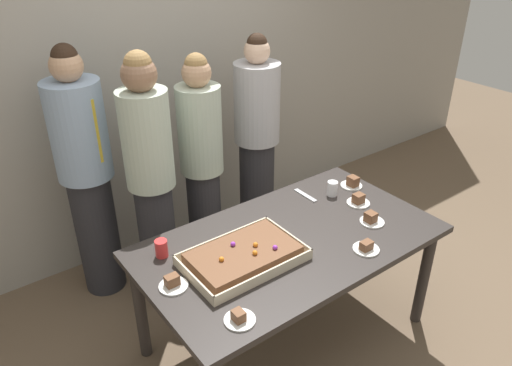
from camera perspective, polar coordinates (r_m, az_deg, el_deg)
The scene contains 17 objects.
ground_plane at distance 3.38m, azimuth 3.54°, elevation -17.22°, with size 12.00×12.00×0.00m, color brown.
interior_back_panel at distance 3.82m, azimuth -11.83°, elevation 14.13°, with size 8.00×0.12×3.00m, color #9E998E.
party_table at distance 2.93m, azimuth 3.94°, elevation -7.86°, with size 1.76×0.99×0.77m.
sheet_cake at distance 2.68m, azimuth -1.49°, elevation -8.49°, with size 0.64×0.41×0.10m.
plated_slice_near_left at distance 2.84m, azimuth 12.69°, elevation -7.34°, with size 0.15×0.15×0.06m.
plated_slice_near_right at distance 3.45m, azimuth 11.13°, elevation -0.01°, with size 0.15×0.15×0.08m.
plated_slice_far_left at distance 3.26m, azimuth 11.82°, elevation -2.01°, with size 0.15×0.15×0.07m.
plated_slice_far_right at distance 3.08m, azimuth 13.26°, elevation -4.14°, with size 0.15×0.15×0.07m.
plated_slice_center_front at distance 2.35m, azimuth -1.96°, elevation -15.45°, with size 0.15×0.15×0.06m.
plated_slice_center_back at distance 2.56m, azimuth -9.65°, elevation -11.44°, with size 0.15×0.15×0.07m.
drink_cup_nearest at distance 2.76m, azimuth -10.94°, elevation -7.47°, with size 0.07×0.07×0.10m, color red.
drink_cup_middle at distance 3.31m, azimuth 8.87°, elevation -0.64°, with size 0.07×0.07×0.10m, color white.
cake_server_utensil at distance 3.30m, azimuth 5.76°, elevation -1.43°, with size 0.03×0.20×0.01m, color silver.
person_serving_front at distance 3.41m, azimuth -19.09°, elevation 0.90°, with size 0.36×0.36×1.78m.
person_green_shirt_behind at distance 3.82m, azimuth 0.10°, elevation 4.86°, with size 0.35×0.35×1.70m.
person_striped_tie_right at distance 3.22m, azimuth -12.09°, elevation 0.43°, with size 0.31×0.31×1.76m.
person_far_right_suit at distance 3.53m, azimuth -6.33°, elevation 2.34°, with size 0.31×0.31×1.65m.
Camera 1 is at (-1.56, -1.76, 2.43)m, focal length 34.39 mm.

